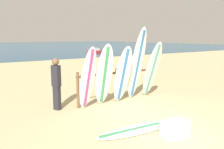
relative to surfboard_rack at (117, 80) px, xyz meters
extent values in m
plane|color=#CCB784|center=(-0.39, -2.82, -0.76)|extent=(120.00, 120.00, 0.00)
cylinder|color=brown|center=(-1.49, 0.00, -0.18)|extent=(0.09, 0.09, 1.17)
cylinder|color=brown|center=(0.00, 0.00, -0.18)|extent=(0.09, 0.09, 1.17)
cylinder|color=brown|center=(1.49, 0.00, -0.18)|extent=(0.09, 0.09, 1.17)
cylinder|color=brown|center=(0.00, 0.00, 0.26)|extent=(3.07, 0.08, 0.08)
ellipsoid|color=white|center=(-1.31, -0.37, 0.24)|extent=(0.58, 0.69, 2.00)
cube|color=#A53F8C|center=(-1.31, -0.37, 0.24)|extent=(0.16, 0.60, 1.84)
ellipsoid|color=white|center=(-0.71, -0.35, 0.27)|extent=(0.69, 0.91, 2.07)
cube|color=#388C59|center=(-0.71, -0.35, 0.27)|extent=(0.25, 0.78, 1.91)
ellipsoid|color=white|center=(-0.02, -0.40, 0.23)|extent=(0.65, 0.84, 1.99)
cube|color=#3372B2|center=(-0.02, -0.40, 0.23)|extent=(0.19, 0.74, 1.84)
ellipsoid|color=white|center=(0.70, -0.27, 0.54)|extent=(0.63, 0.75, 2.61)
cube|color=#3372B2|center=(0.70, -0.27, 0.54)|extent=(0.16, 0.67, 2.41)
ellipsoid|color=silver|center=(1.32, -0.38, 0.30)|extent=(0.67, 1.01, 2.11)
cube|color=teal|center=(1.32, -0.38, 0.30)|extent=(0.24, 0.88, 1.95)
ellipsoid|color=white|center=(-1.01, -2.40, -0.73)|extent=(2.25, 0.71, 0.07)
cube|color=#388C59|center=(-1.01, -2.40, -0.73)|extent=(2.04, 0.26, 0.08)
cube|color=#26262D|center=(-2.10, 0.22, -0.38)|extent=(0.22, 0.25, 0.76)
cube|color=#26262D|center=(-2.10, 0.22, 0.32)|extent=(0.26, 0.31, 0.64)
sphere|color=brown|center=(-2.10, 0.22, 0.76)|extent=(0.22, 0.22, 0.22)
cube|color=#B22D28|center=(10.87, 21.30, -0.58)|extent=(2.65, 1.69, 0.35)
cube|color=silver|center=(10.87, 21.30, -0.22)|extent=(1.05, 0.95, 0.36)
cube|color=white|center=(-0.46, -3.08, -0.58)|extent=(0.62, 0.42, 0.36)
camera|label=1|loc=(-4.31, -6.33, 1.50)|focal=35.58mm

